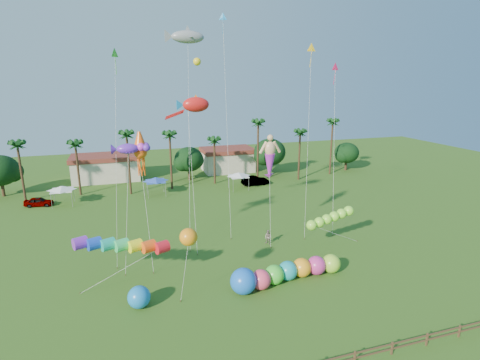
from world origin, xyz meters
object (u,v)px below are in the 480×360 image
object	(u,v)px
caterpillar_inflatable	(283,273)
blue_ball	(139,297)
spectator_b	(268,237)
car_b	(255,181)
car_a	(39,202)

from	to	relation	value
caterpillar_inflatable	blue_ball	size ratio (longest dim) A/B	6.15
spectator_b	blue_ball	xyz separation A→B (m)	(-14.96, -8.37, 0.09)
car_b	caterpillar_inflatable	world-z (taller)	caterpillar_inflatable
car_b	caterpillar_inflatable	xyz separation A→B (m)	(-9.04, -32.69, 0.18)
spectator_b	caterpillar_inflatable	xyz separation A→B (m)	(-1.83, -8.36, 0.14)
car_b	spectator_b	xyz separation A→B (m)	(-7.21, -24.34, 0.04)
blue_ball	caterpillar_inflatable	bearing A→B (deg)	0.06
car_a	car_b	xyz separation A→B (m)	(35.24, 1.16, 0.13)
caterpillar_inflatable	blue_ball	bearing A→B (deg)	173.25
car_a	blue_ball	bearing A→B (deg)	-148.85
car_a	spectator_b	bearing A→B (deg)	-120.94
spectator_b	blue_ball	bearing A→B (deg)	-95.70
spectator_b	blue_ball	distance (m)	17.14
car_b	caterpillar_inflatable	bearing A→B (deg)	162.57
blue_ball	car_b	bearing A→B (deg)	55.87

